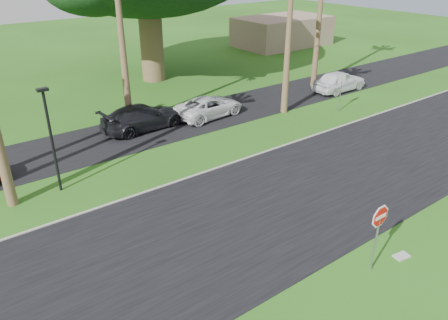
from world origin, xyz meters
TOP-DOWN VIEW (x-y plane):
  - ground at (0.00, 0.00)m, footprint 120.00×120.00m
  - road at (0.00, 2.00)m, footprint 120.00×8.00m
  - parking_strip at (0.00, 12.50)m, footprint 120.00×5.00m
  - curb at (0.00, 6.05)m, footprint 120.00×0.12m
  - stop_sign_near at (0.50, -3.00)m, footprint 1.05×0.07m
  - stop_sign_far at (12.00, 8.00)m, footprint 1.05×0.07m
  - streetlight_right at (-6.00, 8.50)m, footprint 0.45×0.25m
  - building_far at (24.00, 26.00)m, footprint 10.00×6.00m
  - car_dark at (0.31, 12.81)m, footprint 5.15×2.34m
  - car_minivan at (4.60, 12.22)m, footprint 4.83×2.60m
  - car_pickup at (15.49, 10.93)m, footprint 4.47×1.83m
  - utility_slab at (1.92, -3.23)m, footprint 0.60×0.44m

SIDE VIEW (x-z plane):
  - ground at x=0.00m, z-range 0.00..0.00m
  - road at x=0.00m, z-range 0.00..0.02m
  - parking_strip at x=0.00m, z-range 0.00..0.02m
  - curb at x=0.00m, z-range 0.00..0.06m
  - utility_slab at x=1.92m, z-range 0.00..0.06m
  - car_minivan at x=4.60m, z-range 0.00..1.29m
  - car_dark at x=0.31m, z-range 0.00..1.46m
  - car_pickup at x=15.49m, z-range 0.00..1.52m
  - building_far at x=24.00m, z-range 0.00..3.00m
  - stop_sign_near at x=0.50m, z-range 0.46..3.09m
  - stop_sign_far at x=12.00m, z-range 0.46..3.09m
  - streetlight_right at x=-6.00m, z-range 0.33..4.97m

